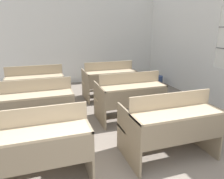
{
  "coord_description": "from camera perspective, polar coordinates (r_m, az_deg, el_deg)",
  "views": [
    {
      "loc": [
        -0.94,
        -1.03,
        1.81
      ],
      "look_at": [
        0.16,
        2.23,
        0.79
      ],
      "focal_mm": 35.0,
      "sensor_mm": 36.0,
      "label": 1
    }
  ],
  "objects": [
    {
      "name": "bench_second_right",
      "position": [
        4.29,
        4.62,
        -1.59
      ],
      "size": [
        1.23,
        0.8,
        0.94
      ],
      "color": "#7E6F58",
      "rests_on": "ground_plane"
    },
    {
      "name": "bench_second_left",
      "position": [
        4.0,
        -19.21,
        -3.87
      ],
      "size": [
        1.23,
        0.8,
        0.94
      ],
      "color": "#82735C",
      "rests_on": "ground_plane"
    },
    {
      "name": "wall_right_with_window",
      "position": [
        5.63,
        24.85,
        10.51
      ],
      "size": [
        0.06,
        5.95,
        2.78
      ],
      "color": "silver",
      "rests_on": "ground_plane"
    },
    {
      "name": "bench_front_left",
      "position": [
        2.74,
        -19.47,
        -13.5
      ],
      "size": [
        1.23,
        0.8,
        0.94
      ],
      "color": "#83735C",
      "rests_on": "ground_plane"
    },
    {
      "name": "bench_third_right",
      "position": [
        5.53,
        -0.79,
        2.6
      ],
      "size": [
        1.23,
        0.8,
        0.94
      ],
      "color": "#81715A",
      "rests_on": "ground_plane"
    },
    {
      "name": "bench_front_right",
      "position": [
        3.18,
        14.8,
        -8.78
      ],
      "size": [
        1.23,
        0.8,
        0.94
      ],
      "color": "#7B6C55",
      "rests_on": "ground_plane"
    },
    {
      "name": "bench_third_left",
      "position": [
        5.3,
        -19.3,
        1.02
      ],
      "size": [
        1.23,
        0.8,
        0.94
      ],
      "color": "#7E6E57",
      "rests_on": "ground_plane"
    },
    {
      "name": "wastepaper_bin",
      "position": [
        7.01,
        12.02,
        2.36
      ],
      "size": [
        0.26,
        0.26,
        0.29
      ],
      "color": "#33477A",
      "rests_on": "ground_plane"
    },
    {
      "name": "wall_back",
      "position": [
        7.09,
        -11.21,
        12.75
      ],
      "size": [
        5.85,
        0.06,
        2.78
      ],
      "color": "silver",
      "rests_on": "ground_plane"
    }
  ]
}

